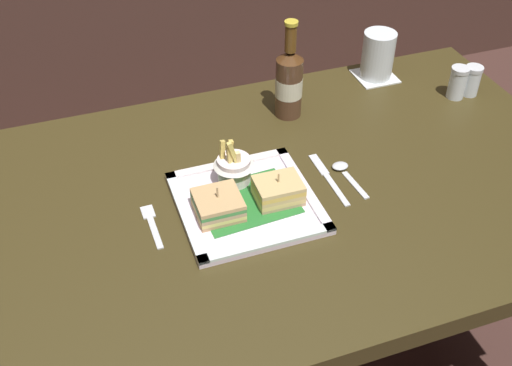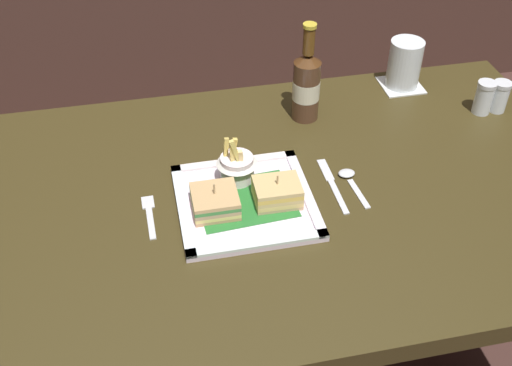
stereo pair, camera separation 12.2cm
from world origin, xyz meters
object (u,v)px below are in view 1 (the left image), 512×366
object	(u,v)px
beer_bottle	(289,82)
knife	(327,177)
square_plate	(246,203)
spoon	(344,171)
sandwich_half_left	(218,205)
water_glass	(378,58)
salt_shaker	(457,84)
fork	(152,223)
dining_table	(265,236)
sandwich_half_right	(278,191)
pepper_shaker	(471,82)
fries_cup	(234,165)

from	to	relation	value
beer_bottle	knife	bearing A→B (deg)	-92.20
square_plate	spoon	distance (m)	0.23
sandwich_half_left	water_glass	distance (m)	0.65
square_plate	sandwich_half_left	world-z (taller)	sandwich_half_left
beer_bottle	salt_shaker	bearing A→B (deg)	-9.11
square_plate	fork	size ratio (longest dim) A/B	2.16
sandwich_half_left	water_glass	world-z (taller)	water_glass
water_glass	knife	xyz separation A→B (m)	(-0.28, -0.33, -0.05)
dining_table	sandwich_half_right	xyz separation A→B (m)	(0.01, -0.04, 0.16)
sandwich_half_left	pepper_shaker	bearing A→B (deg)	17.19
water_glass	fork	distance (m)	0.75
fries_cup	square_plate	bearing A→B (deg)	-87.14
water_glass	pepper_shaker	xyz separation A→B (m)	(0.18, -0.15, -0.02)
sandwich_half_left	salt_shaker	xyz separation A→B (m)	(0.67, 0.22, 0.00)
beer_bottle	salt_shaker	distance (m)	0.42
square_plate	water_glass	world-z (taller)	water_glass
dining_table	pepper_shaker	size ratio (longest dim) A/B	18.43
fork	water_glass	bearing A→B (deg)	27.81
sandwich_half_left	salt_shaker	world-z (taller)	salt_shaker
dining_table	fries_cup	world-z (taller)	fries_cup
sandwich_half_left	beer_bottle	bearing A→B (deg)	48.12
sandwich_half_left	fork	size ratio (longest dim) A/B	0.72
fries_cup	fork	size ratio (longest dim) A/B	0.87
fries_cup	beer_bottle	distance (m)	0.29
sandwich_half_left	pepper_shaker	size ratio (longest dim) A/B	1.16
square_plate	sandwich_half_right	world-z (taller)	sandwich_half_right
salt_shaker	sandwich_half_left	bearing A→B (deg)	-161.84
dining_table	spoon	world-z (taller)	spoon
fries_cup	fork	world-z (taller)	fries_cup
square_plate	knife	world-z (taller)	square_plate
dining_table	square_plate	bearing A→B (deg)	-151.41
dining_table	sandwich_half_right	size ratio (longest dim) A/B	15.33
dining_table	knife	distance (m)	0.19
sandwich_half_right	beer_bottle	xyz separation A→B (m)	(0.14, 0.29, 0.06)
fries_cup	pepper_shaker	distance (m)	0.67
square_plate	sandwich_half_right	xyz separation A→B (m)	(0.06, -0.01, 0.03)
dining_table	square_plate	size ratio (longest dim) A/B	5.26
knife	spoon	size ratio (longest dim) A/B	1.43
dining_table	water_glass	size ratio (longest dim) A/B	11.70
pepper_shaker	spoon	bearing A→B (deg)	-157.37
beer_bottle	spoon	size ratio (longest dim) A/B	1.93
salt_shaker	spoon	bearing A→B (deg)	-155.27
square_plate	dining_table	bearing A→B (deg)	28.59
fork	pepper_shaker	distance (m)	0.86
spoon	salt_shaker	world-z (taller)	salt_shaker
dining_table	sandwich_half_left	xyz separation A→B (m)	(-0.11, -0.04, 0.16)
fork	spoon	world-z (taller)	spoon
sandwich_half_left	salt_shaker	bearing A→B (deg)	18.16
salt_shaker	pepper_shaker	bearing A→B (deg)	0.00
dining_table	fries_cup	xyz separation A→B (m)	(-0.05, 0.04, 0.18)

